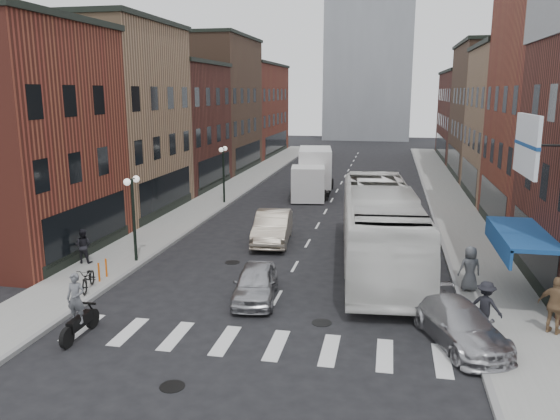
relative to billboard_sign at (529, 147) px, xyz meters
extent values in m
plane|color=black|center=(-8.59, -0.50, -6.13)|extent=(160.00, 160.00, 0.00)
cube|color=gray|center=(-17.09, 21.50, -6.06)|extent=(3.00, 74.00, 0.15)
cube|color=gray|center=(-0.09, 21.50, -6.06)|extent=(3.00, 74.00, 0.15)
cube|color=gray|center=(-15.59, 21.50, -6.13)|extent=(0.20, 74.00, 0.16)
cube|color=gray|center=(-1.59, 21.50, -6.13)|extent=(0.20, 74.00, 0.16)
cube|color=silver|center=(-8.59, -3.50, -6.13)|extent=(12.00, 2.20, 0.01)
cube|color=black|center=(-18.61, 4.00, -4.53)|extent=(0.08, 7.20, 2.20)
cube|color=#A07A58|center=(-23.59, 13.50, -0.13)|extent=(10.00, 10.00, 12.00)
cube|color=black|center=(-18.61, 13.50, -4.53)|extent=(0.08, 8.00, 2.20)
cube|color=black|center=(-23.59, 13.50, 6.02)|extent=(10.30, 10.20, 0.30)
cube|color=#491F1A|center=(-23.59, 23.50, -1.13)|extent=(10.00, 10.00, 10.00)
cube|color=black|center=(-18.61, 23.50, -4.53)|extent=(0.08, 8.00, 2.20)
cube|color=black|center=(-23.59, 23.50, 4.02)|extent=(10.30, 10.20, 0.30)
cube|color=brown|center=(-23.59, 34.50, 0.37)|extent=(10.00, 12.00, 13.00)
cube|color=black|center=(-18.61, 34.50, -4.53)|extent=(0.08, 9.60, 2.20)
cube|color=black|center=(-23.59, 34.50, 7.02)|extent=(10.30, 12.20, 0.30)
cube|color=maroon|center=(-23.59, 48.50, -0.63)|extent=(10.00, 16.00, 11.00)
cube|color=black|center=(-18.61, 48.50, -4.53)|extent=(0.08, 12.80, 2.20)
cube|color=black|center=(-23.59, 48.50, 5.02)|extent=(10.30, 16.20, 0.30)
cube|color=black|center=(1.43, 4.00, -4.53)|extent=(0.08, 7.20, 2.20)
cube|color=black|center=(1.43, 13.50, -4.53)|extent=(0.08, 8.00, 2.20)
cube|color=#A07A58|center=(6.41, 23.50, -0.63)|extent=(10.00, 10.00, 11.00)
cube|color=black|center=(1.43, 23.50, -4.53)|extent=(0.08, 8.00, 2.20)
cube|color=black|center=(6.41, 23.50, 5.02)|extent=(10.30, 10.20, 0.30)
cube|color=brown|center=(6.41, 34.50, -0.13)|extent=(10.00, 12.00, 12.00)
cube|color=black|center=(1.43, 34.50, -4.53)|extent=(0.08, 9.60, 2.20)
cube|color=black|center=(6.41, 34.50, 6.02)|extent=(10.30, 12.20, 0.30)
cube|color=#491F1A|center=(6.41, 48.50, -1.13)|extent=(10.00, 16.00, 10.00)
cube|color=black|center=(1.43, 48.50, -4.53)|extent=(0.08, 12.80, 2.20)
cube|color=black|center=(6.41, 48.50, 4.02)|extent=(10.30, 16.20, 0.30)
cube|color=navy|center=(0.51, 2.00, -3.43)|extent=(1.80, 5.00, 0.15)
cube|color=navy|center=(-0.34, 2.00, -3.78)|extent=(0.10, 5.00, 0.70)
cylinder|color=black|center=(0.61, 0.00, 0.07)|extent=(1.40, 0.08, 0.08)
cube|color=silver|center=(-0.09, 0.00, 0.07)|extent=(0.12, 3.00, 2.00)
cylinder|color=black|center=(-15.99, 3.50, -4.13)|extent=(0.14, 0.14, 4.00)
cylinder|color=black|center=(-15.99, 3.50, -2.13)|extent=(0.06, 0.90, 0.06)
sphere|color=white|center=(-15.99, 3.05, -2.18)|extent=(0.32, 0.32, 0.32)
sphere|color=white|center=(-15.99, 3.95, -2.18)|extent=(0.32, 0.32, 0.32)
cylinder|color=black|center=(-15.99, 17.50, -4.13)|extent=(0.14, 0.14, 4.00)
cylinder|color=black|center=(-15.99, 17.50, -2.13)|extent=(0.06, 0.90, 0.06)
sphere|color=white|center=(-15.99, 17.05, -2.18)|extent=(0.32, 0.32, 0.32)
sphere|color=white|center=(-15.99, 17.95, -2.18)|extent=(0.32, 0.32, 0.32)
cylinder|color=#D8590C|center=(-16.19, 0.50, -5.58)|extent=(0.08, 0.08, 0.80)
cylinder|color=#D8590C|center=(-16.19, 1.10, -5.58)|extent=(0.08, 0.08, 0.80)
cube|color=silver|center=(-10.26, 19.61, -4.80)|extent=(2.70, 2.87, 2.47)
cube|color=black|center=(-10.26, 19.61, -4.55)|extent=(2.58, 1.70, 1.09)
cube|color=silver|center=(-10.26, 23.36, -4.06)|extent=(3.15, 5.43, 2.87)
cube|color=navy|center=(-10.26, 23.36, -4.06)|extent=(2.76, 2.30, 1.19)
cube|color=black|center=(-10.26, 23.17, -5.69)|extent=(3.03, 6.67, 0.35)
cylinder|color=black|center=(-11.39, 19.80, -5.69)|extent=(0.28, 0.89, 0.89)
cylinder|color=black|center=(-9.12, 19.80, -5.69)|extent=(0.28, 0.89, 0.89)
cylinder|color=black|center=(-11.39, 23.17, -5.69)|extent=(0.28, 0.89, 0.89)
cylinder|color=black|center=(-9.12, 23.17, -5.69)|extent=(0.28, 0.89, 0.89)
cylinder|color=black|center=(-11.39, 25.15, -5.69)|extent=(0.28, 0.89, 0.89)
cylinder|color=black|center=(-9.12, 25.15, -5.69)|extent=(0.28, 0.89, 0.89)
cylinder|color=black|center=(-14.22, -3.44, -5.80)|extent=(0.14, 0.67, 0.67)
cylinder|color=black|center=(-14.22, -4.97, -5.80)|extent=(0.14, 0.67, 0.67)
cube|color=black|center=(-14.22, -4.20, -5.57)|extent=(0.28, 1.23, 0.36)
cube|color=black|center=(-14.22, -3.64, -5.16)|extent=(0.56, 0.07, 0.06)
imported|color=slate|center=(-14.22, -4.31, -4.73)|extent=(0.62, 0.42, 1.68)
imported|color=white|center=(-4.81, 5.34, -4.26)|extent=(4.32, 13.64, 3.74)
imported|color=#AFAFB3|center=(-9.39, 0.20, -5.46)|extent=(2.09, 4.11, 1.34)
imported|color=beige|center=(-10.46, 8.35, -5.30)|extent=(2.27, 5.21, 1.67)
imported|color=#B0AFB4|center=(-2.09, -2.18, -5.48)|extent=(3.36, 4.87, 1.31)
imported|color=black|center=(-16.09, -0.48, -5.51)|extent=(1.13, 1.90, 0.94)
imported|color=black|center=(-18.19, 2.69, -5.18)|extent=(0.82, 0.52, 1.61)
imported|color=black|center=(-1.19, -1.32, -5.14)|extent=(1.22, 0.95, 1.70)
imported|color=brown|center=(1.01, -1.12, -5.02)|extent=(1.25, 1.09, 1.93)
imported|color=#585B60|center=(-1.19, 2.49, -5.08)|extent=(1.00, 0.77, 1.80)
camera|label=1|loc=(-4.50, -19.22, 1.80)|focal=35.00mm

